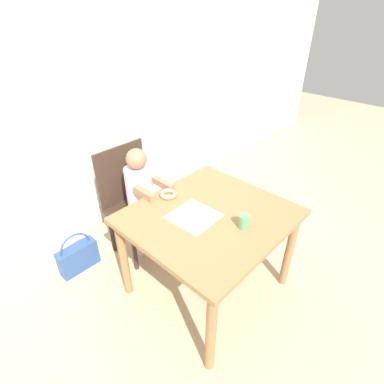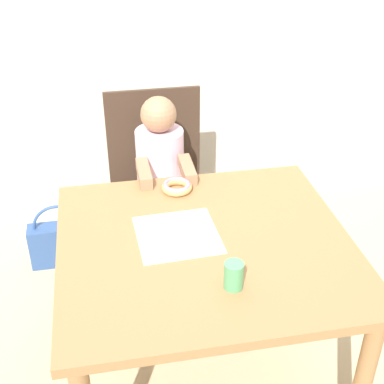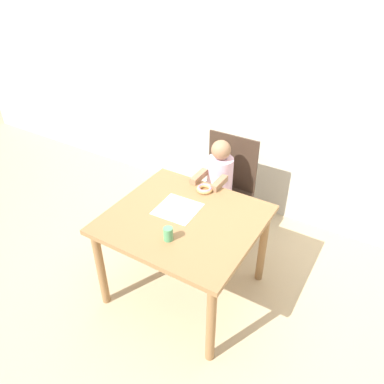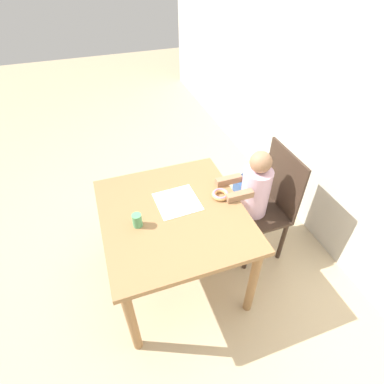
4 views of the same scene
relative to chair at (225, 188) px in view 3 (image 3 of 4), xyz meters
name	(u,v)px [view 3 (image 3 of 4)]	position (x,y,z in m)	size (l,w,h in m)	color
ground_plane	(185,289)	(0.07, -0.77, -0.48)	(12.00, 12.00, 0.00)	tan
wall_back	(267,84)	(0.07, 0.55, 0.77)	(8.00, 0.05, 2.50)	beige
dining_table	(184,229)	(0.07, -0.77, 0.12)	(1.01, 0.93, 0.70)	olive
chair	(225,188)	(0.00, 0.00, 0.00)	(0.45, 0.38, 0.93)	#38281E
child_figure	(219,193)	(0.00, -0.12, 0.02)	(0.23, 0.39, 0.98)	silver
donut	(205,189)	(0.03, -0.42, 0.24)	(0.12, 0.12, 0.03)	tan
napkin	(178,209)	(-0.02, -0.72, 0.22)	(0.29, 0.29, 0.00)	white
handbag	(183,198)	(-0.51, 0.12, -0.35)	(0.32, 0.11, 0.36)	#2D4C84
cup	(168,234)	(0.11, -1.01, 0.27)	(0.06, 0.06, 0.09)	#519E66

